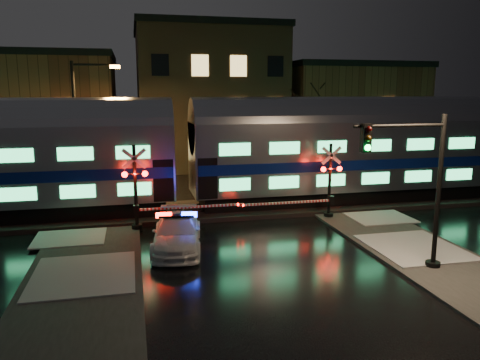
% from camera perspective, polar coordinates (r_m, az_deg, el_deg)
% --- Properties ---
extents(ground, '(120.00, 120.00, 0.00)m').
position_cam_1_polar(ground, '(20.90, 0.48, -7.23)').
color(ground, black).
rests_on(ground, ground).
extents(ballast, '(90.00, 4.20, 0.24)m').
position_cam_1_polar(ballast, '(25.57, -2.13, -3.60)').
color(ballast, black).
rests_on(ballast, ground).
extents(sidewalk_left, '(4.00, 20.00, 0.12)m').
position_cam_1_polar(sidewalk_left, '(14.91, -19.57, -15.30)').
color(sidewalk_left, '#2D2D2D').
rests_on(sidewalk_left, ground).
extents(sidewalk_right, '(4.00, 20.00, 0.12)m').
position_cam_1_polar(sidewalk_right, '(18.51, 25.57, -10.56)').
color(sidewalk_right, '#2D2D2D').
rests_on(sidewalk_right, ground).
extents(building_left, '(14.00, 10.00, 9.00)m').
position_cam_1_polar(building_left, '(42.23, -24.57, 7.13)').
color(building_left, '#553421').
rests_on(building_left, ground).
extents(building_mid, '(12.00, 11.00, 11.50)m').
position_cam_1_polar(building_mid, '(42.37, -4.01, 9.77)').
color(building_mid, brown).
rests_on(building_mid, ground).
extents(building_right, '(12.00, 10.00, 8.50)m').
position_cam_1_polar(building_right, '(45.81, 12.55, 7.74)').
color(building_right, '#553421').
rests_on(building_right, ground).
extents(train, '(51.00, 3.12, 5.92)m').
position_cam_1_polar(train, '(24.65, -7.08, 3.52)').
color(train, black).
rests_on(train, ballast).
extents(police_car, '(2.57, 4.99, 1.54)m').
position_cam_1_polar(police_car, '(19.64, -7.68, -6.39)').
color(police_car, white).
rests_on(police_car, ground).
extents(crossing_signal_right, '(5.47, 0.64, 3.87)m').
position_cam_1_polar(crossing_signal_right, '(24.06, 10.15, -1.07)').
color(crossing_signal_right, black).
rests_on(crossing_signal_right, ground).
extents(crossing_signal_left, '(5.72, 0.65, 4.05)m').
position_cam_1_polar(crossing_signal_left, '(22.17, -11.66, -1.93)').
color(crossing_signal_left, black).
rests_on(crossing_signal_left, ground).
extents(traffic_light, '(3.68, 0.68, 5.69)m').
position_cam_1_polar(traffic_light, '(17.61, 20.80, -1.19)').
color(traffic_light, black).
rests_on(traffic_light, ground).
extents(streetlight, '(2.72, 0.29, 8.14)m').
position_cam_1_polar(streetlight, '(28.54, -18.86, 6.64)').
color(streetlight, black).
rests_on(streetlight, ground).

